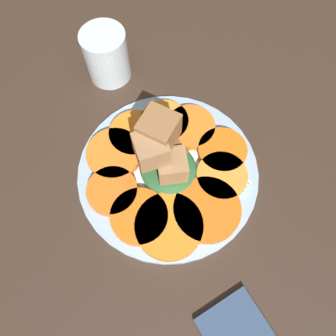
% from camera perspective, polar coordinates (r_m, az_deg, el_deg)
% --- Properties ---
extents(table_slab, '(1.20, 1.20, 0.02)m').
position_cam_1_polar(table_slab, '(0.53, -0.00, -1.34)').
color(table_slab, '#38281E').
rests_on(table_slab, ground).
extents(plate, '(0.28, 0.28, 0.01)m').
position_cam_1_polar(plate, '(0.51, -0.00, -0.70)').
color(plate, '#99B7D1').
rests_on(plate, table_slab).
extents(carrot_slice_0, '(0.08, 0.08, 0.01)m').
position_cam_1_polar(carrot_slice_0, '(0.49, -9.69, -3.96)').
color(carrot_slice_0, orange).
rests_on(carrot_slice_0, plate).
extents(carrot_slice_1, '(0.08, 0.08, 0.01)m').
position_cam_1_polar(carrot_slice_1, '(0.48, -5.03, -8.38)').
color(carrot_slice_1, orange).
rests_on(carrot_slice_1, plate).
extents(carrot_slice_2, '(0.10, 0.10, 0.01)m').
position_cam_1_polar(carrot_slice_2, '(0.47, 0.16, -10.06)').
color(carrot_slice_2, orange).
rests_on(carrot_slice_2, plate).
extents(carrot_slice_3, '(0.10, 0.10, 0.01)m').
position_cam_1_polar(carrot_slice_3, '(0.48, 6.79, -7.18)').
color(carrot_slice_3, orange).
rests_on(carrot_slice_3, plate).
extents(carrot_slice_4, '(0.08, 0.08, 0.01)m').
position_cam_1_polar(carrot_slice_4, '(0.50, 9.33, -1.40)').
color(carrot_slice_4, orange).
rests_on(carrot_slice_4, plate).
extents(carrot_slice_5, '(0.08, 0.08, 0.01)m').
position_cam_1_polar(carrot_slice_5, '(0.52, 9.42, 3.03)').
color(carrot_slice_5, orange).
rests_on(carrot_slice_5, plate).
extents(carrot_slice_6, '(0.08, 0.08, 0.01)m').
position_cam_1_polar(carrot_slice_6, '(0.53, 3.96, 7.14)').
color(carrot_slice_6, orange).
rests_on(carrot_slice_6, plate).
extents(carrot_slice_7, '(0.08, 0.08, 0.01)m').
position_cam_1_polar(carrot_slice_7, '(0.54, -0.63, 8.03)').
color(carrot_slice_7, orange).
rests_on(carrot_slice_7, plate).
extents(carrot_slice_8, '(0.08, 0.08, 0.01)m').
position_cam_1_polar(carrot_slice_8, '(0.53, -5.86, 5.98)').
color(carrot_slice_8, orange).
rests_on(carrot_slice_8, plate).
extents(carrot_slice_9, '(0.09, 0.09, 0.01)m').
position_cam_1_polar(carrot_slice_9, '(0.52, -9.36, 2.46)').
color(carrot_slice_9, orange).
rests_on(carrot_slice_9, plate).
extents(center_pile, '(0.10, 0.09, 0.11)m').
position_cam_1_polar(center_pile, '(0.47, -0.52, 2.15)').
color(center_pile, '#2D6033').
rests_on(center_pile, plate).
extents(fork, '(0.19, 0.05, 0.00)m').
position_cam_1_polar(fork, '(0.52, 6.56, 3.51)').
color(fork, silver).
rests_on(fork, plate).
extents(water_glass, '(0.07, 0.07, 0.09)m').
position_cam_1_polar(water_glass, '(0.59, -10.65, 18.69)').
color(water_glass, silver).
rests_on(water_glass, table_slab).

